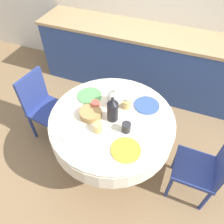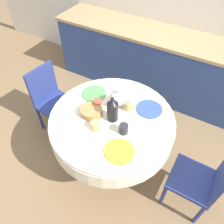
# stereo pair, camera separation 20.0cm
# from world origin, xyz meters

# --- Properties ---
(ground_plane) EXTENTS (12.00, 12.00, 0.00)m
(ground_plane) POSITION_xyz_m (0.00, 0.00, 0.00)
(ground_plane) COLOR #8E704C
(kitchen_counter) EXTENTS (3.24, 0.64, 0.94)m
(kitchen_counter) POSITION_xyz_m (0.00, 1.47, 0.47)
(kitchen_counter) COLOR #2D4784
(kitchen_counter) RESTS_ON ground_plane
(dining_table) EXTENTS (1.21, 1.21, 0.77)m
(dining_table) POSITION_xyz_m (0.00, 0.00, 0.65)
(dining_table) COLOR tan
(dining_table) RESTS_ON ground_plane
(chair_left) EXTENTS (0.41, 0.41, 0.88)m
(chair_left) POSITION_xyz_m (0.94, -0.02, 0.49)
(chair_left) COLOR navy
(chair_left) RESTS_ON ground_plane
(chair_right) EXTENTS (0.45, 0.45, 0.88)m
(chair_right) POSITION_xyz_m (-0.93, 0.13, 0.49)
(chair_right) COLOR navy
(chair_right) RESTS_ON ground_plane
(plate_near_left) EXTENTS (0.25, 0.25, 0.01)m
(plate_near_left) POSITION_xyz_m (-0.24, -0.30, 0.78)
(plate_near_left) COLOR white
(plate_near_left) RESTS_ON dining_table
(cup_near_left) EXTENTS (0.08, 0.08, 0.09)m
(cup_near_left) POSITION_xyz_m (-0.06, -0.19, 0.82)
(cup_near_left) COLOR #DBB766
(cup_near_left) RESTS_ON dining_table
(plate_near_right) EXTENTS (0.25, 0.25, 0.01)m
(plate_near_right) POSITION_xyz_m (0.24, -0.30, 0.78)
(plate_near_right) COLOR yellow
(plate_near_right) RESTS_ON dining_table
(cup_near_right) EXTENTS (0.08, 0.08, 0.09)m
(cup_near_right) POSITION_xyz_m (0.17, -0.10, 0.82)
(cup_near_right) COLOR #28282D
(cup_near_right) RESTS_ON dining_table
(plate_far_left) EXTENTS (0.25, 0.25, 0.01)m
(plate_far_left) POSITION_xyz_m (-0.33, 0.19, 0.78)
(plate_far_left) COLOR #5BA85B
(plate_far_left) RESTS_ON dining_table
(cup_far_left) EXTENTS (0.08, 0.08, 0.09)m
(cup_far_left) POSITION_xyz_m (-0.19, 0.05, 0.82)
(cup_far_left) COLOR #CC4C3D
(cup_far_left) RESTS_ON dining_table
(plate_far_right) EXTENTS (0.25, 0.25, 0.01)m
(plate_far_right) POSITION_xyz_m (0.26, 0.27, 0.78)
(plate_far_right) COLOR #3856AD
(plate_far_right) RESTS_ON dining_table
(cup_far_right) EXTENTS (0.08, 0.08, 0.09)m
(cup_far_right) POSITION_xyz_m (0.09, 0.18, 0.82)
(cup_far_right) COLOR #DBB766
(cup_far_right) RESTS_ON dining_table
(coffee_carafe) EXTENTS (0.10, 0.10, 0.27)m
(coffee_carafe) POSITION_xyz_m (0.01, -0.01, 0.89)
(coffee_carafe) COLOR black
(coffee_carafe) RESTS_ON dining_table
(teapot) EXTENTS (0.22, 0.16, 0.21)m
(teapot) POSITION_xyz_m (-0.04, 0.17, 0.86)
(teapot) COLOR silver
(teapot) RESTS_ON dining_table
(bread_basket) EXTENTS (0.21, 0.21, 0.07)m
(bread_basket) POSITION_xyz_m (-0.20, -0.05, 0.81)
(bread_basket) COLOR #AD844C
(bread_basket) RESTS_ON dining_table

